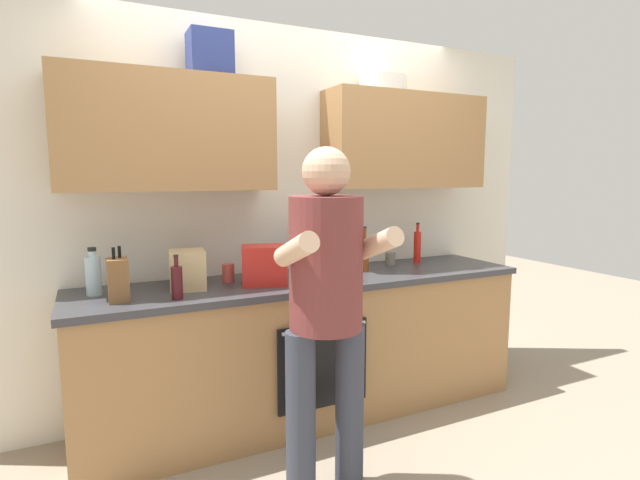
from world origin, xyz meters
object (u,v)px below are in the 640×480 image
person_standing (326,297)px  bottle_syrup (342,252)px  bottle_vinegar (365,254)px  potted_herb (325,255)px  cup_stoneware (390,259)px  bottle_wine (177,282)px  bottle_hotsauce (417,246)px  cup_ceramic (228,273)px  knife_block (118,279)px  bottle_soy (312,253)px  grocery_bag_bread (187,270)px  grocery_bag_crisps (264,265)px  bottle_juice (332,255)px  bottle_water (93,275)px

person_standing → bottle_syrup: 1.08m
bottle_vinegar → potted_herb: (-0.36, -0.14, 0.04)m
bottle_syrup → cup_stoneware: (0.40, 0.01, -0.08)m
bottle_wine → bottle_hotsauce: (1.77, 0.33, 0.03)m
bottle_hotsauce → cup_ceramic: 1.42m
person_standing → bottle_hotsauce: 1.50m
knife_block → potted_herb: (1.17, -0.02, 0.04)m
bottle_wine → potted_herb: size_ratio=0.86×
bottle_soy → grocery_bag_bread: (-0.84, -0.13, -0.02)m
grocery_bag_bread → potted_herb: bearing=-10.7°
bottle_syrup → grocery_bag_crisps: size_ratio=1.20×
person_standing → potted_herb: 0.72m
bottle_wine → person_standing: bearing=-45.1°
bottle_hotsauce → bottle_syrup: bearing=179.7°
bottle_juice → bottle_hotsauce: (0.74, 0.09, -0.00)m
bottle_syrup → cup_ceramic: bearing=-177.1°
knife_block → grocery_bag_crisps: bearing=2.4°
person_standing → bottle_water: bearing=138.2°
bottle_juice → grocery_bag_bread: bottle_juice is taller
bottle_wine → bottle_water: size_ratio=0.90×
bottle_juice → potted_herb: bottle_juice is taller
knife_block → bottle_soy: bearing=12.1°
bottle_syrup → potted_herb: 0.37m
person_standing → grocery_bag_crisps: person_standing is taller
bottle_wine → bottle_hotsauce: bottle_hotsauce is taller
person_standing → cup_ceramic: bearing=104.7°
bottle_water → potted_herb: 1.30m
bottle_vinegar → bottle_water: bearing=177.4°
bottle_syrup → bottle_water: (-1.53, -0.05, -0.01)m
bottle_water → grocery_bag_crisps: bottle_water is taller
knife_block → bottle_juice: bearing=6.5°
bottle_wine → bottle_hotsauce: 1.80m
bottle_vinegar → bottle_hotsauce: bearing=13.0°
person_standing → bottle_juice: person_standing is taller
bottle_soy → bottle_hotsauce: 0.83m
bottle_syrup → person_standing: bearing=-122.1°
grocery_bag_bread → grocery_bag_crisps: bearing=-12.1°
bottle_juice → grocery_bag_crisps: (-0.50, -0.11, -0.01)m
bottle_vinegar → bottle_wine: (-1.25, -0.21, -0.03)m
bottle_soy → bottle_water: bearing=-176.9°
cup_ceramic → potted_herb: (0.54, -0.22, 0.10)m
cup_stoneware → potted_herb: 0.72m
grocery_bag_crisps → bottle_wine: bearing=-166.1°
bottle_water → knife_block: 0.22m
bottle_vinegar → grocery_bag_bread: 1.15m
bottle_vinegar → bottle_soy: 0.35m
cup_stoneware → bottle_juice: bearing=-169.0°
bottle_soy → cup_ceramic: bearing=-173.9°
knife_block → bottle_hotsauce: bearing=6.5°
grocery_bag_bread → bottle_hotsauce: bearing=3.7°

